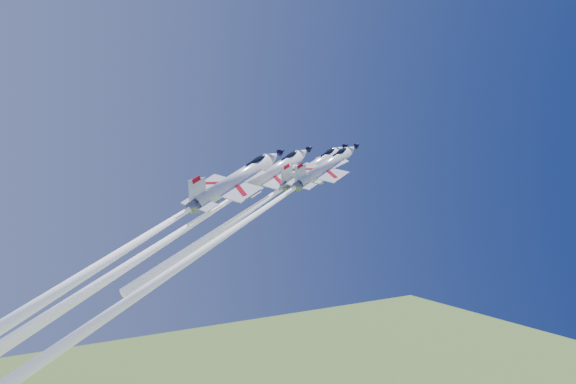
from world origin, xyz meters
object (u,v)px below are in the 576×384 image
jet_right (217,241)px  jet_slot (130,246)px  jet_lead (256,206)px  jet_left (176,234)px

jet_right → jet_slot: jet_right is taller
jet_lead → jet_slot: 19.10m
jet_lead → jet_right: size_ratio=0.75×
jet_lead → jet_slot: (-18.59, -1.10, -4.21)m
jet_right → jet_slot: bearing=-131.9°
jet_slot → jet_lead: bearing=81.0°
jet_lead → jet_slot: jet_lead is taller
jet_left → jet_right: size_ratio=0.99×
jet_right → jet_slot: (-9.40, 5.33, -0.61)m
jet_lead → jet_right: jet_right is taller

